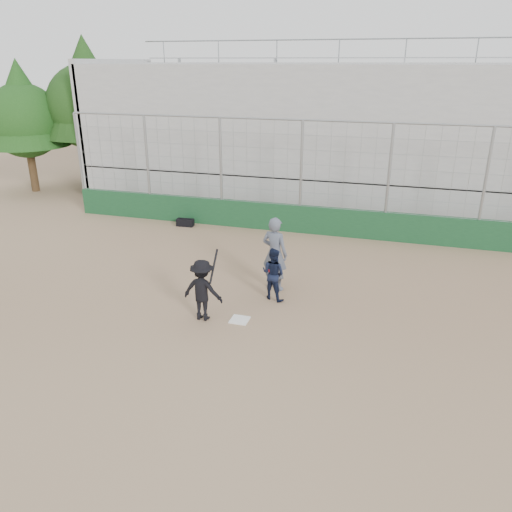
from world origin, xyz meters
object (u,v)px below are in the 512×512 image
(umpire, at_px, (275,257))
(batter_at_plate, at_px, (202,290))
(equipment_bag, at_px, (185,222))
(catcher_crouched, at_px, (273,282))

(umpire, bearing_deg, batter_at_plate, 76.97)
(batter_at_plate, distance_m, equipment_bag, 7.48)
(catcher_crouched, relative_size, umpire, 0.54)
(batter_at_plate, distance_m, catcher_crouched, 2.05)
(catcher_crouched, height_order, equipment_bag, catcher_crouched)
(batter_at_plate, relative_size, catcher_crouched, 1.73)
(umpire, xyz_separation_m, equipment_bag, (-4.65, 4.45, -0.78))
(catcher_crouched, bearing_deg, umpire, 101.04)
(batter_at_plate, xyz_separation_m, umpire, (1.22, 2.17, 0.16))
(batter_at_plate, bearing_deg, umpire, 60.66)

